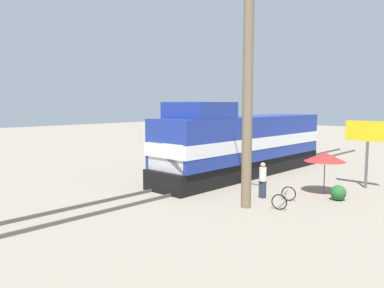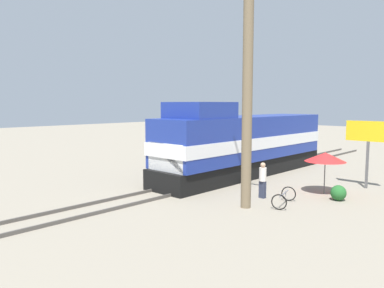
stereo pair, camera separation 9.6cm
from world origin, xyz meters
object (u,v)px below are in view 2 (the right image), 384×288
utility_pole (248,82)px  person_bystander (263,179)px  bicycle (284,197)px  vendor_umbrella (325,157)px  locomotive (242,144)px  billboard_sign (368,136)px

utility_pole → person_bystander: bearing=101.3°
person_bystander → bicycle: bearing=-17.5°
vendor_umbrella → bicycle: 3.64m
locomotive → bicycle: (5.51, -4.40, -1.65)m
utility_pole → locomotive: bearing=127.4°
bicycle → billboard_sign: bearing=-118.9°
vendor_umbrella → person_bystander: (-1.78, -2.84, -0.93)m
locomotive → vendor_umbrella: locomotive is taller
locomotive → utility_pole: 8.12m
vendor_umbrella → bicycle: (-0.37, -3.29, -1.51)m
vendor_umbrella → billboard_sign: size_ratio=0.58×
vendor_umbrella → person_bystander: bearing=-122.1°
utility_pole → bicycle: 5.38m
locomotive → bicycle: size_ratio=7.84×
bicycle → vendor_umbrella: bearing=-111.9°
person_bystander → utility_pole: bearing=-78.7°
utility_pole → vendor_umbrella: size_ratio=5.14×
locomotive → person_bystander: size_ratio=8.38×
locomotive → bicycle: bearing=-38.6°
person_bystander → bicycle: 1.60m
bicycle → person_bystander: bearing=-33.0°
vendor_umbrella → utility_pole: bearing=-106.5°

